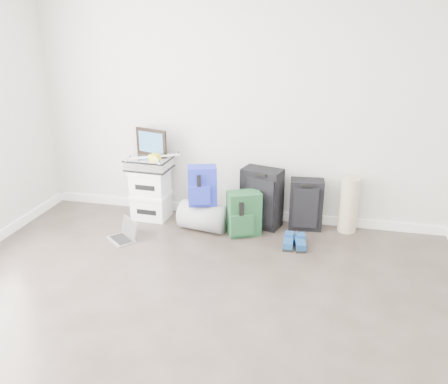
% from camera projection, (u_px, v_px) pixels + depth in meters
% --- Properties ---
extents(ground, '(5.00, 5.00, 0.00)m').
position_uv_depth(ground, '(162.00, 361.00, 3.16)').
color(ground, '#312824').
rests_on(ground, ground).
extents(room_envelope, '(4.52, 5.02, 2.71)m').
position_uv_depth(room_envelope, '(149.00, 103.00, 2.57)').
color(room_envelope, beige).
rests_on(room_envelope, ground).
extents(boxes_stack, '(0.41, 0.34, 0.57)m').
position_uv_depth(boxes_stack, '(151.00, 193.00, 5.30)').
color(boxes_stack, white).
rests_on(boxes_stack, ground).
extents(briefcase, '(0.48, 0.36, 0.13)m').
position_uv_depth(briefcase, '(149.00, 163.00, 5.18)').
color(briefcase, '#B2B2B7').
rests_on(briefcase, boxes_stack).
extents(painting, '(0.39, 0.14, 0.30)m').
position_uv_depth(painting, '(151.00, 142.00, 5.19)').
color(painting, black).
rests_on(painting, briefcase).
extents(drone, '(0.48, 0.48, 0.05)m').
position_uv_depth(drone, '(155.00, 156.00, 5.11)').
color(drone, yellow).
rests_on(drone, briefcase).
extents(duffel_bag, '(0.54, 0.39, 0.31)m').
position_uv_depth(duffel_bag, '(203.00, 217.00, 5.04)').
color(duffel_bag, gray).
rests_on(duffel_bag, ground).
extents(blue_backpack, '(0.33, 0.29, 0.41)m').
position_uv_depth(blue_backpack, '(202.00, 187.00, 4.88)').
color(blue_backpack, '#181F9D').
rests_on(blue_backpack, duffel_bag).
extents(large_suitcase, '(0.46, 0.36, 0.65)m').
position_uv_depth(large_suitcase, '(262.00, 198.00, 5.07)').
color(large_suitcase, black).
rests_on(large_suitcase, ground).
extents(green_backpack, '(0.39, 0.36, 0.47)m').
position_uv_depth(green_backpack, '(244.00, 215.00, 4.90)').
color(green_backpack, '#153B1C').
rests_on(green_backpack, ground).
extents(carry_on, '(0.36, 0.25, 0.55)m').
position_uv_depth(carry_on, '(306.00, 205.00, 5.03)').
color(carry_on, black).
rests_on(carry_on, ground).
extents(shoes, '(0.24, 0.27, 0.08)m').
position_uv_depth(shoes, '(294.00, 243.00, 4.70)').
color(shoes, black).
rests_on(shoes, ground).
extents(rolled_rug, '(0.19, 0.19, 0.59)m').
position_uv_depth(rolled_rug, '(349.00, 205.00, 4.96)').
color(rolled_rug, gray).
rests_on(rolled_rug, ground).
extents(laptop, '(0.36, 0.35, 0.21)m').
position_uv_depth(laptop, '(124.00, 235.00, 4.85)').
color(laptop, '#B7B7BB').
rests_on(laptop, ground).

